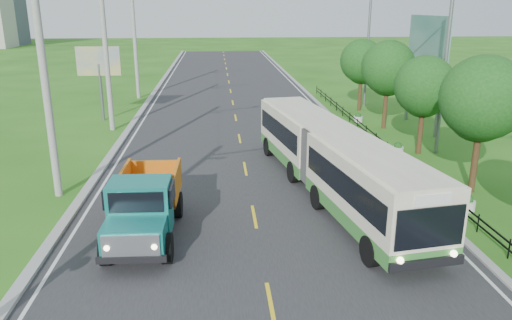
{
  "coord_description": "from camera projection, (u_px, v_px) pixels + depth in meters",
  "views": [
    {
      "loc": [
        -1.36,
        -11.89,
        7.9
      ],
      "look_at": [
        0.18,
        7.38,
        1.9
      ],
      "focal_mm": 35.0,
      "sensor_mm": 36.0,
      "label": 1
    }
  ],
  "objects": [
    {
      "name": "ground",
      "position": [
        271.0,
        305.0,
        13.77
      ],
      "size": [
        240.0,
        240.0,
        0.0
      ],
      "primitive_type": "plane",
      "color": "#265D16",
      "rests_on": "ground"
    },
    {
      "name": "road",
      "position": [
        238.0,
        131.0,
        32.8
      ],
      "size": [
        14.0,
        120.0,
        0.02
      ],
      "primitive_type": "cube",
      "color": "#28282B",
      "rests_on": "ground"
    },
    {
      "name": "curb_left",
      "position": [
        127.0,
        132.0,
        32.24
      ],
      "size": [
        0.4,
        120.0,
        0.15
      ],
      "primitive_type": "cube",
      "color": "#9E9E99",
      "rests_on": "ground"
    },
    {
      "name": "curb_right",
      "position": [
        345.0,
        128.0,
        33.33
      ],
      "size": [
        0.3,
        120.0,
        0.1
      ],
      "primitive_type": "cube",
      "color": "#9E9E99",
      "rests_on": "ground"
    },
    {
      "name": "edge_line_left",
      "position": [
        136.0,
        133.0,
        32.29
      ],
      "size": [
        0.12,
        120.0,
        0.0
      ],
      "primitive_type": "cube",
      "color": "silver",
      "rests_on": "road"
    },
    {
      "name": "edge_line_right",
      "position": [
        337.0,
        129.0,
        33.3
      ],
      "size": [
        0.12,
        120.0,
        0.0
      ],
      "primitive_type": "cube",
      "color": "silver",
      "rests_on": "road"
    },
    {
      "name": "centre_dash",
      "position": [
        271.0,
        304.0,
        13.76
      ],
      "size": [
        0.12,
        2.2,
        0.0
      ],
      "primitive_type": "cube",
      "color": "yellow",
      "rests_on": "road"
    },
    {
      "name": "railing_right",
      "position": [
        387.0,
        149.0,
        27.61
      ],
      "size": [
        0.04,
        40.0,
        0.6
      ],
      "primitive_type": "cube",
      "color": "black",
      "rests_on": "ground"
    },
    {
      "name": "pole_near",
      "position": [
        45.0,
        78.0,
        20.2
      ],
      "size": [
        3.51,
        0.32,
        10.0
      ],
      "color": "gray",
      "rests_on": "ground"
    },
    {
      "name": "pole_mid",
      "position": [
        106.0,
        52.0,
        31.62
      ],
      "size": [
        3.51,
        0.32,
        10.0
      ],
      "color": "gray",
      "rests_on": "ground"
    },
    {
      "name": "pole_far",
      "position": [
        135.0,
        39.0,
        43.04
      ],
      "size": [
        3.51,
        0.32,
        10.0
      ],
      "color": "gray",
      "rests_on": "ground"
    },
    {
      "name": "tree_third",
      "position": [
        482.0,
        102.0,
        21.08
      ],
      "size": [
        3.6,
        3.62,
        6.0
      ],
      "color": "#382314",
      "rests_on": "ground"
    },
    {
      "name": "tree_fourth",
      "position": [
        424.0,
        89.0,
        26.91
      ],
      "size": [
        3.24,
        3.31,
        5.4
      ],
      "color": "#382314",
      "rests_on": "ground"
    },
    {
      "name": "tree_fifth",
      "position": [
        388.0,
        70.0,
        32.55
      ],
      "size": [
        3.48,
        3.52,
        5.8
      ],
      "color": "#382314",
      "rests_on": "ground"
    },
    {
      "name": "tree_back",
      "position": [
        362.0,
        63.0,
        38.32
      ],
      "size": [
        3.3,
        3.36,
        5.5
      ],
      "color": "#382314",
      "rests_on": "ground"
    },
    {
      "name": "streetlight_mid",
      "position": [
        442.0,
        65.0,
        26.45
      ],
      "size": [
        3.02,
        0.2,
        9.07
      ],
      "color": "slate",
      "rests_on": "ground"
    },
    {
      "name": "streetlight_far",
      "position": [
        366.0,
        45.0,
        39.78
      ],
      "size": [
        3.02,
        0.2,
        9.07
      ],
      "color": "slate",
      "rests_on": "ground"
    },
    {
      "name": "planter_near",
      "position": [
        467.0,
        203.0,
        20.05
      ],
      "size": [
        0.64,
        0.64,
        0.67
      ],
      "color": "silver",
      "rests_on": "ground"
    },
    {
      "name": "planter_mid",
      "position": [
        398.0,
        149.0,
        27.66
      ],
      "size": [
        0.64,
        0.64,
        0.67
      ],
      "color": "silver",
      "rests_on": "ground"
    },
    {
      "name": "planter_far",
      "position": [
        358.0,
        118.0,
        35.28
      ],
      "size": [
        0.64,
        0.64,
        0.67
      ],
      "color": "silver",
      "rests_on": "ground"
    },
    {
      "name": "billboard_left",
      "position": [
        99.0,
        66.0,
        34.75
      ],
      "size": [
        3.0,
        0.2,
        5.2
      ],
      "color": "slate",
      "rests_on": "ground"
    },
    {
      "name": "billboard_right",
      "position": [
        428.0,
        47.0,
        32.15
      ],
      "size": [
        0.24,
        6.0,
        7.3
      ],
      "color": "slate",
      "rests_on": "ground"
    },
    {
      "name": "bus",
      "position": [
        332.0,
        156.0,
        21.27
      ],
      "size": [
        4.74,
        15.24,
        2.91
      ],
      "rotation": [
        0.0,
        0.0,
        0.16
      ],
      "color": "#398133",
      "rests_on": "ground"
    },
    {
      "name": "dump_truck",
      "position": [
        145.0,
        201.0,
        17.44
      ],
      "size": [
        2.34,
        5.7,
        2.37
      ],
      "rotation": [
        0.0,
        0.0,
        -0.02
      ],
      "color": "#116A64",
      "rests_on": "ground"
    }
  ]
}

